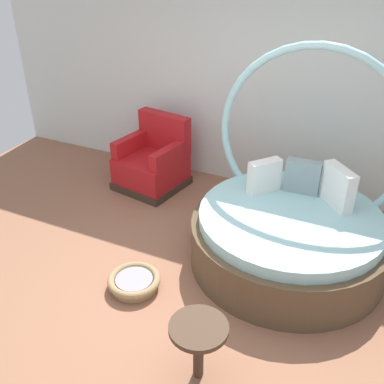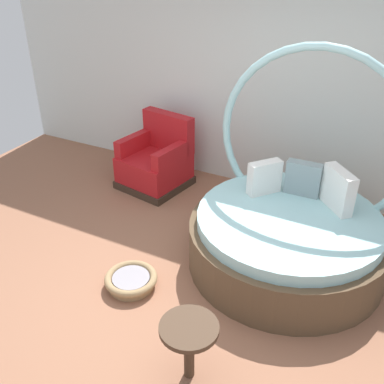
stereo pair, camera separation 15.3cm
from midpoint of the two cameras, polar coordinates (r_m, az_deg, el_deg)
ground_plane at (r=4.26m, az=-0.60°, el=-13.90°), size 8.00×8.00×0.02m
back_wall at (r=5.63m, az=11.76°, el=13.78°), size 8.00×0.12×2.87m
round_daybed at (r=4.60m, az=13.37°, el=-4.51°), size 1.97×1.97×2.13m
red_armchair at (r=5.95m, az=-3.81°, el=3.83°), size 0.92×0.92×0.94m
pet_basket at (r=4.39m, az=-6.81°, el=-11.18°), size 0.51×0.51×0.13m
side_table at (r=3.40m, az=0.98°, el=-17.93°), size 0.44×0.44×0.52m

